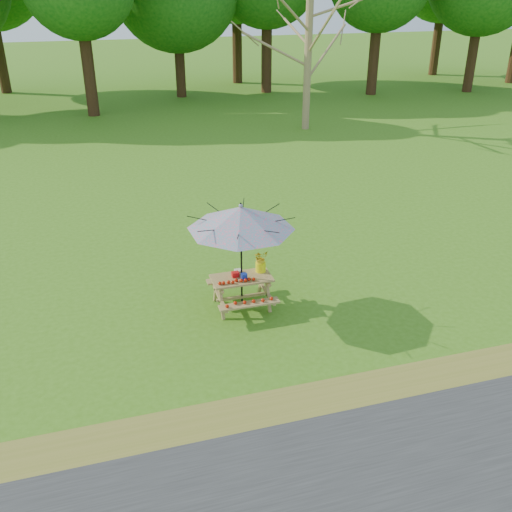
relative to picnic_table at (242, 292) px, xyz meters
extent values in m
plane|color=#3E7015|center=(0.14, -0.50, -0.33)|extent=(120.00, 120.00, 0.00)
cube|color=olive|center=(0.14, -3.30, -0.32)|extent=(120.00, 1.20, 0.01)
cylinder|color=#866649|center=(6.79, 14.05, 2.44)|extent=(0.44, 0.44, 5.53)
cube|color=olive|center=(0.00, 0.00, 0.32)|extent=(1.20, 0.62, 0.04)
cube|color=olive|center=(0.00, -0.55, 0.03)|extent=(1.20, 0.22, 0.04)
cube|color=olive|center=(0.00, 0.55, 0.03)|extent=(1.20, 0.22, 0.04)
cylinder|color=black|center=(0.00, 0.00, 0.80)|extent=(0.04, 0.04, 2.25)
cone|color=#1FA3B1|center=(0.00, 0.00, 1.62)|extent=(2.65, 2.65, 0.45)
sphere|color=#1FA3B1|center=(0.00, 0.00, 1.87)|extent=(0.08, 0.08, 0.08)
cube|color=red|center=(-0.11, 0.07, 0.39)|extent=(0.14, 0.12, 0.10)
cylinder|color=#13279F|center=(0.02, -0.11, 0.41)|extent=(0.13, 0.13, 0.13)
cube|color=beige|center=(-0.02, 0.21, 0.38)|extent=(0.13, 0.13, 0.07)
cylinder|color=#FDFB0D|center=(0.44, 0.14, 0.45)|extent=(0.21, 0.21, 0.21)
imported|color=gold|center=(0.44, 0.14, 0.65)|extent=(0.34, 0.32, 0.31)
camera|label=1|loc=(-2.59, -9.70, 5.70)|focal=40.00mm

